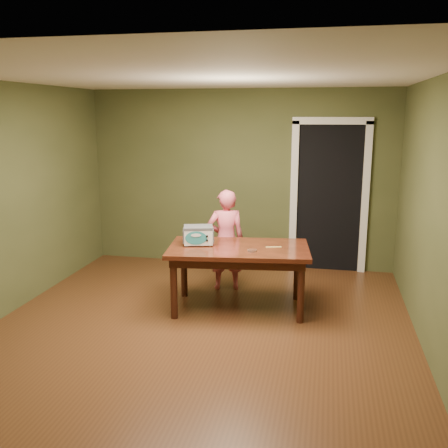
# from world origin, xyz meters

# --- Properties ---
(floor) EXTENTS (5.00, 5.00, 0.00)m
(floor) POSITION_xyz_m (0.00, 0.00, 0.00)
(floor) COLOR #502D16
(floor) RESTS_ON ground
(room_shell) EXTENTS (4.52, 5.02, 2.61)m
(room_shell) POSITION_xyz_m (0.00, 0.00, 1.71)
(room_shell) COLOR #4C512B
(room_shell) RESTS_ON ground
(doorway) EXTENTS (1.10, 0.66, 2.25)m
(doorway) POSITION_xyz_m (1.30, 2.78, 1.06)
(doorway) COLOR black
(doorway) RESTS_ON ground
(dining_table) EXTENTS (1.70, 1.09, 0.75)m
(dining_table) POSITION_xyz_m (0.30, 0.73, 0.65)
(dining_table) COLOR black
(dining_table) RESTS_ON floor
(toy_oven) EXTENTS (0.40, 0.32, 0.22)m
(toy_oven) POSITION_xyz_m (-0.18, 0.74, 0.87)
(toy_oven) COLOR #4C4F54
(toy_oven) RESTS_ON dining_table
(baking_pan) EXTENTS (0.10, 0.10, 0.02)m
(baking_pan) POSITION_xyz_m (0.48, 0.57, 0.76)
(baking_pan) COLOR silver
(baking_pan) RESTS_ON dining_table
(spatula) EXTENTS (0.18, 0.08, 0.01)m
(spatula) POSITION_xyz_m (0.70, 0.79, 0.75)
(spatula) COLOR #EDC867
(spatula) RESTS_ON dining_table
(child) EXTENTS (0.55, 0.44, 1.31)m
(child) POSITION_xyz_m (0.02, 1.38, 0.66)
(child) COLOR #E65E72
(child) RESTS_ON floor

